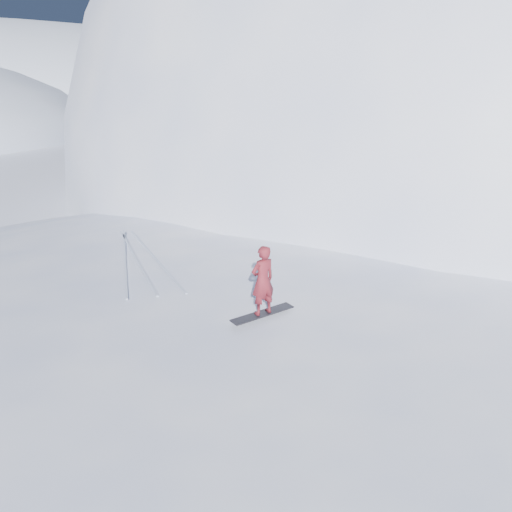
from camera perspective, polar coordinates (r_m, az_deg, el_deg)
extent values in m
plane|color=white|center=(13.18, -5.64, -15.97)|extent=(400.00, 400.00, 0.00)
ellipsoid|color=white|center=(15.76, -2.67, -9.29)|extent=(36.00, 28.00, 4.80)
ellipsoid|color=white|center=(43.64, 22.38, 8.53)|extent=(60.00, 56.00, 56.00)
ellipsoid|color=white|center=(33.28, 9.60, 6.51)|extent=(28.00, 24.00, 18.00)
ellipsoid|color=white|center=(12.16, -25.66, -21.87)|extent=(6.00, 5.40, 0.80)
ellipsoid|color=white|center=(12.17, 21.51, -21.12)|extent=(5.00, 4.50, 0.70)
ellipsoid|color=white|center=(18.43, -13.09, -5.22)|extent=(7.00, 6.30, 1.00)
ellipsoid|color=white|center=(18.15, 16.23, -5.93)|extent=(4.00, 3.60, 0.60)
cube|color=black|center=(11.85, 0.76, -6.60)|extent=(1.63, 1.00, 0.03)
imported|color=maroon|center=(11.49, 0.78, -2.80)|extent=(0.73, 0.63, 1.68)
cube|color=silver|center=(15.76, -14.76, -0.26)|extent=(0.67, 5.97, 0.04)
cube|color=silver|center=(15.72, -13.55, -0.20)|extent=(1.51, 5.84, 0.04)
cube|color=silver|center=(15.68, -11.52, -0.09)|extent=(1.86, 5.74, 0.04)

